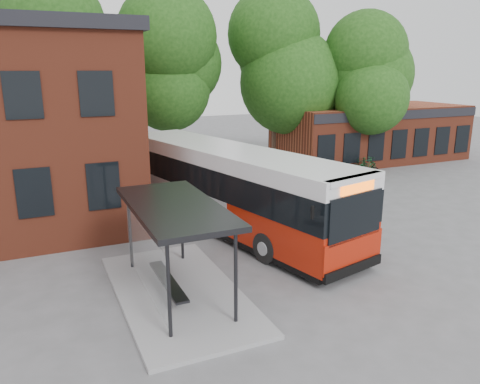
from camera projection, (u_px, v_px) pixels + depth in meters
name	position (u px, v px, depth m)	size (l,w,h in m)	color
ground	(289.00, 258.00, 16.96)	(100.00, 100.00, 0.00)	#5C5C5E
shop_row	(371.00, 133.00, 34.73)	(14.00, 6.20, 4.00)	maroon
bus_shelter	(176.00, 250.00, 13.92)	(3.60, 7.00, 2.90)	#232326
bike_rail	(338.00, 175.00, 29.40)	(5.20, 0.10, 0.38)	#232326
tree_0	(65.00, 89.00, 27.26)	(7.92, 7.92, 11.00)	#194111
tree_1	(176.00, 91.00, 30.99)	(7.92, 7.92, 10.40)	#194111
tree_2	(276.00, 85.00, 32.81)	(7.92, 7.92, 11.00)	#194111
tree_3	(369.00, 99.00, 31.49)	(7.04, 7.04, 9.28)	#194111
city_bus	(229.00, 188.00, 19.90)	(2.90, 13.61, 3.46)	#A91C09
bicycle_0	(300.00, 173.00, 28.47)	(0.67, 1.91, 1.01)	black
bicycle_1	(305.00, 170.00, 28.93)	(0.52, 1.86, 1.12)	#2E2C28
bicycle_2	(328.00, 171.00, 29.32)	(0.56, 1.61, 0.85)	#242328
bicycle_3	(332.00, 174.00, 28.31)	(0.45, 1.59, 0.95)	black
bicycle_4	(346.00, 170.00, 29.42)	(0.60, 1.71, 0.90)	black
bicycle_5	(344.00, 171.00, 29.22)	(0.42, 1.47, 0.88)	black
bicycle_6	(368.00, 169.00, 29.96)	(0.53, 1.53, 0.81)	black
bicycle_7	(367.00, 165.00, 30.34)	(0.53, 1.86, 1.12)	#12401E
bicycle_extra_0	(360.00, 165.00, 30.89)	(0.43, 1.51, 0.91)	black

